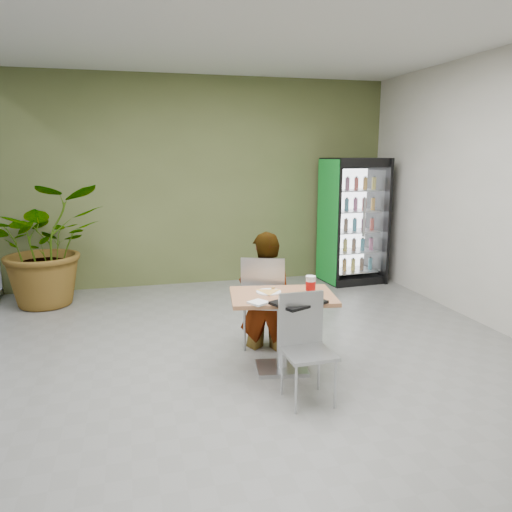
{
  "coord_description": "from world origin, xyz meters",
  "views": [
    {
      "loc": [
        -1.1,
        -4.29,
        2.02
      ],
      "look_at": [
        0.14,
        0.57,
        1.0
      ],
      "focal_mm": 35.0,
      "sensor_mm": 36.0,
      "label": 1
    }
  ],
  "objects_px": {
    "beverage_fridge": "(353,221)",
    "potted_plant": "(46,245)",
    "dining_table": "(282,316)",
    "chair_near": "(305,338)",
    "soda_cup": "(311,285)",
    "seated_woman": "(266,304)",
    "chair_far": "(264,295)",
    "cafeteria_tray": "(299,302)"
  },
  "relations": [
    {
      "from": "chair_near",
      "to": "beverage_fridge",
      "type": "distance_m",
      "value": 4.14
    },
    {
      "from": "cafeteria_tray",
      "to": "seated_woman",
      "type": "bearing_deg",
      "value": 92.41
    },
    {
      "from": "soda_cup",
      "to": "beverage_fridge",
      "type": "distance_m",
      "value": 3.56
    },
    {
      "from": "beverage_fridge",
      "to": "potted_plant",
      "type": "xyz_separation_m",
      "value": [
        -4.56,
        -0.15,
        -0.16
      ]
    },
    {
      "from": "soda_cup",
      "to": "cafeteria_tray",
      "type": "xyz_separation_m",
      "value": [
        -0.22,
        -0.29,
        -0.07
      ]
    },
    {
      "from": "beverage_fridge",
      "to": "soda_cup",
      "type": "bearing_deg",
      "value": -126.26
    },
    {
      "from": "chair_near",
      "to": "soda_cup",
      "type": "bearing_deg",
      "value": 63.43
    },
    {
      "from": "chair_far",
      "to": "soda_cup",
      "type": "bearing_deg",
      "value": 136.15
    },
    {
      "from": "dining_table",
      "to": "soda_cup",
      "type": "distance_m",
      "value": 0.4
    },
    {
      "from": "dining_table",
      "to": "beverage_fridge",
      "type": "distance_m",
      "value": 3.7
    },
    {
      "from": "chair_far",
      "to": "seated_woman",
      "type": "bearing_deg",
      "value": -106.45
    },
    {
      "from": "soda_cup",
      "to": "potted_plant",
      "type": "height_order",
      "value": "potted_plant"
    },
    {
      "from": "chair_near",
      "to": "potted_plant",
      "type": "xyz_separation_m",
      "value": [
        -2.47,
        3.4,
        0.31
      ]
    },
    {
      "from": "chair_near",
      "to": "beverage_fridge",
      "type": "bearing_deg",
      "value": 57.82
    },
    {
      "from": "chair_far",
      "to": "beverage_fridge",
      "type": "distance_m",
      "value": 3.27
    },
    {
      "from": "dining_table",
      "to": "chair_near",
      "type": "xyz_separation_m",
      "value": [
        0.03,
        -0.55,
        -0.01
      ]
    },
    {
      "from": "cafeteria_tray",
      "to": "potted_plant",
      "type": "height_order",
      "value": "potted_plant"
    },
    {
      "from": "cafeteria_tray",
      "to": "chair_far",
      "type": "bearing_deg",
      "value": 94.88
    },
    {
      "from": "dining_table",
      "to": "cafeteria_tray",
      "type": "distance_m",
      "value": 0.4
    },
    {
      "from": "seated_woman",
      "to": "cafeteria_tray",
      "type": "distance_m",
      "value": 0.98
    },
    {
      "from": "beverage_fridge",
      "to": "potted_plant",
      "type": "distance_m",
      "value": 4.57
    },
    {
      "from": "seated_woman",
      "to": "potted_plant",
      "type": "xyz_separation_m",
      "value": [
        -2.46,
        2.24,
        0.35
      ]
    },
    {
      "from": "chair_near",
      "to": "beverage_fridge",
      "type": "height_order",
      "value": "beverage_fridge"
    },
    {
      "from": "dining_table",
      "to": "chair_far",
      "type": "distance_m",
      "value": 0.57
    },
    {
      "from": "chair_near",
      "to": "soda_cup",
      "type": "height_order",
      "value": "soda_cup"
    },
    {
      "from": "soda_cup",
      "to": "cafeteria_tray",
      "type": "relative_size",
      "value": 0.39
    },
    {
      "from": "dining_table",
      "to": "seated_woman",
      "type": "bearing_deg",
      "value": 89.27
    },
    {
      "from": "seated_woman",
      "to": "soda_cup",
      "type": "distance_m",
      "value": 0.78
    },
    {
      "from": "chair_near",
      "to": "seated_woman",
      "type": "height_order",
      "value": "seated_woman"
    },
    {
      "from": "cafeteria_tray",
      "to": "potted_plant",
      "type": "distance_m",
      "value": 4.04
    },
    {
      "from": "chair_near",
      "to": "cafeteria_tray",
      "type": "distance_m",
      "value": 0.33
    },
    {
      "from": "beverage_fridge",
      "to": "potted_plant",
      "type": "bearing_deg",
      "value": 176.93
    },
    {
      "from": "beverage_fridge",
      "to": "potted_plant",
      "type": "height_order",
      "value": "beverage_fridge"
    },
    {
      "from": "seated_woman",
      "to": "soda_cup",
      "type": "xyz_separation_m",
      "value": [
        0.26,
        -0.65,
        0.36
      ]
    },
    {
      "from": "seated_woman",
      "to": "potted_plant",
      "type": "relative_size",
      "value": 0.94
    },
    {
      "from": "seated_woman",
      "to": "potted_plant",
      "type": "height_order",
      "value": "potted_plant"
    },
    {
      "from": "beverage_fridge",
      "to": "chair_far",
      "type": "bearing_deg",
      "value": -136.21
    },
    {
      "from": "chair_near",
      "to": "seated_woman",
      "type": "relative_size",
      "value": 0.58
    },
    {
      "from": "dining_table",
      "to": "chair_far",
      "type": "bearing_deg",
      "value": 92.88
    },
    {
      "from": "chair_far",
      "to": "chair_near",
      "type": "xyz_separation_m",
      "value": [
        0.05,
        -1.11,
        -0.06
      ]
    },
    {
      "from": "chair_near",
      "to": "cafeteria_tray",
      "type": "xyz_separation_m",
      "value": [
        0.02,
        0.23,
        0.24
      ]
    },
    {
      "from": "seated_woman",
      "to": "potted_plant",
      "type": "bearing_deg",
      "value": -22.24
    }
  ]
}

